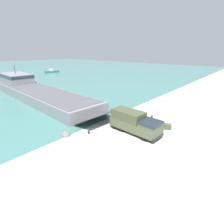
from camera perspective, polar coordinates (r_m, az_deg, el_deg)
The scene contains 9 objects.
ground_plane at distance 26.61m, azimuth 8.62°, elevation -5.10°, with size 240.00×240.00×0.00m, color #B7B5AD.
landing_craft at distance 47.78m, azimuth -24.38°, elevation 6.62°, with size 10.80×43.34×7.10m.
military_truck at distance 24.49m, azimuth 7.42°, elevation -3.30°, with size 2.98×7.64×2.97m.
soldier_on_ramp at distance 27.33m, azimuth 12.79°, elevation -2.29°, with size 0.47×0.31×1.82m.
moored_boat_a at distance 96.71m, azimuth -19.07°, elevation 12.44°, with size 7.38×4.82×1.85m.
mooring_bollard at distance 24.54m, azimuth -7.63°, elevation -6.08°, with size 0.31×0.31×0.85m.
cargo_crate at distance 27.00m, azimuth 17.72°, elevation -4.58°, with size 0.78×0.94×0.78m, color #475638.
shoreline_rock_a at distance 33.72m, azimuth 5.23°, elevation 0.46°, with size 1.07×1.07×1.07m, color gray.
shoreline_rock_b at distance 24.85m, azimuth -14.75°, elevation -7.44°, with size 1.22×1.22×1.22m, color gray.
Camera 1 is at (-20.78, -12.41, 11.06)m, focal length 28.00 mm.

